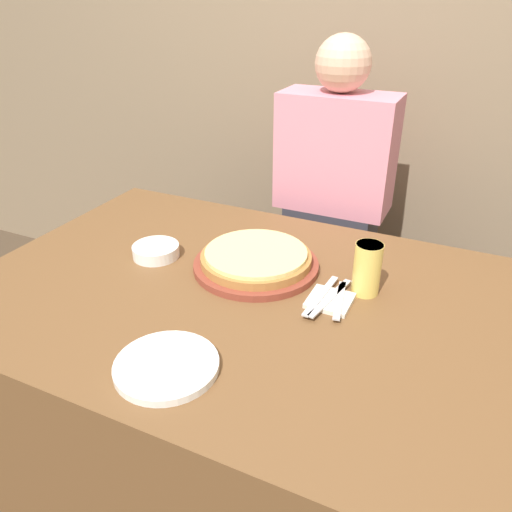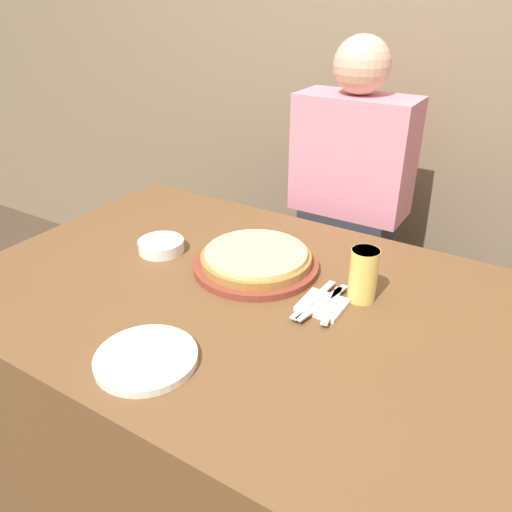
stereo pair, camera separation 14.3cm
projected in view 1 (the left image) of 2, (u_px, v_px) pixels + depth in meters
The scene contains 12 objects.
ground_plane at pixel (248, 480), 1.70m from camera, with size 12.00×12.00×0.00m, color #473828.
back_wall at pixel (367, 40), 1.95m from camera, with size 6.00×0.05×2.60m.
dining_table at pixel (247, 397), 1.52m from camera, with size 1.51×1.02×0.76m.
pizza_on_board at pixel (256, 260), 1.44m from camera, with size 0.36×0.36×0.06m.
beer_glass at pixel (367, 267), 1.30m from camera, with size 0.07×0.07×0.14m.
dinner_plate at pixel (167, 366), 1.06m from camera, with size 0.23×0.23×0.02m.
side_bowl at pixel (156, 251), 1.50m from camera, with size 0.14×0.14×0.04m.
napkin_stack at pixel (330, 300), 1.29m from camera, with size 0.11×0.11×0.01m.
fork at pixel (321, 295), 1.29m from camera, with size 0.03×0.21×0.00m.
dinner_knife at pixel (330, 298), 1.28m from camera, with size 0.05×0.21×0.00m.
spoon at pixel (340, 300), 1.27m from camera, with size 0.05×0.18×0.00m.
diner_person at pixel (330, 226), 1.95m from camera, with size 0.41×0.20×1.35m.
Camera 1 is at (0.51, -1.01, 1.48)m, focal length 35.00 mm.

